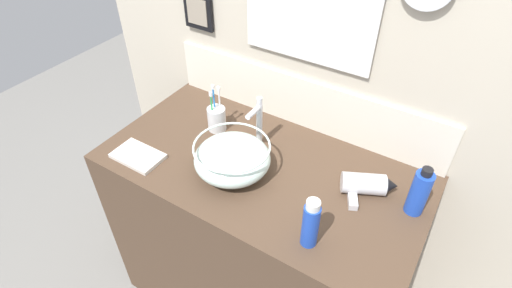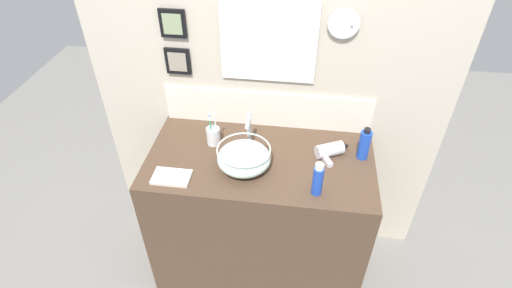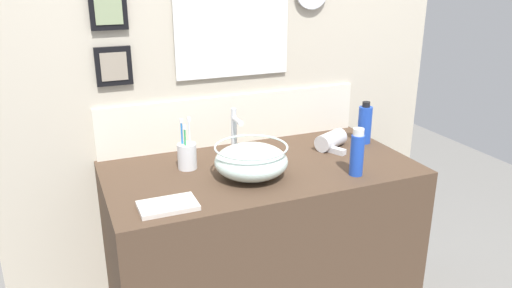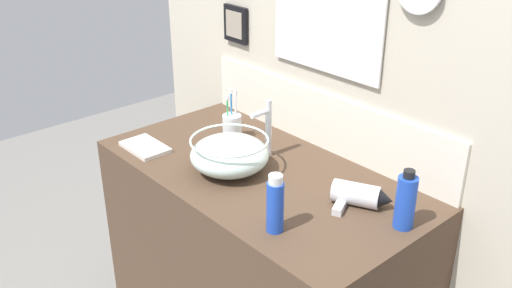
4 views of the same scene
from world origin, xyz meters
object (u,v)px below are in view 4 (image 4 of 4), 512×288
object	(u,v)px
toothbrush_cup	(232,127)
shampoo_bottle	(275,204)
glass_bowl_sink	(230,154)
soap_dispenser	(406,201)
hand_towel	(145,147)
faucet	(267,126)
hair_drier	(360,196)

from	to	relation	value
toothbrush_cup	shampoo_bottle	bearing A→B (deg)	-28.24
glass_bowl_sink	soap_dispenser	bearing A→B (deg)	15.05
glass_bowl_sink	hand_towel	xyz separation A→B (m)	(-0.35, -0.13, -0.06)
soap_dispenser	shampoo_bottle	xyz separation A→B (m)	(-0.24, -0.30, 0.00)
faucet	hand_towel	size ratio (longest dim) A/B	1.15
soap_dispenser	shampoo_bottle	bearing A→B (deg)	-128.46
faucet	shampoo_bottle	distance (m)	0.49
faucet	hand_towel	bearing A→B (deg)	-138.75
toothbrush_cup	hand_towel	size ratio (longest dim) A/B	1.08
glass_bowl_sink	shampoo_bottle	bearing A→B (deg)	-19.70
shampoo_bottle	hand_towel	size ratio (longest dim) A/B	0.97
hair_drier	faucet	bearing A→B (deg)	178.24
toothbrush_cup	hand_towel	xyz separation A→B (m)	(-0.15, -0.31, -0.05)
hair_drier	toothbrush_cup	distance (m)	0.66
faucet	hair_drier	size ratio (longest dim) A/B	1.10
glass_bowl_sink	shampoo_bottle	xyz separation A→B (m)	(0.38, -0.14, 0.02)
soap_dispenser	hand_towel	size ratio (longest dim) A/B	0.99
hair_drier	soap_dispenser	distance (m)	0.17
faucet	soap_dispenser	distance (m)	0.62
glass_bowl_sink	soap_dispenser	distance (m)	0.64
hair_drier	toothbrush_cup	world-z (taller)	toothbrush_cup
faucet	hair_drier	xyz separation A→B (m)	(0.46, -0.01, -0.09)
faucet	shampoo_bottle	size ratio (longest dim) A/B	1.19
hair_drier	shampoo_bottle	xyz separation A→B (m)	(-0.08, -0.30, 0.05)
hair_drier	soap_dispenser	xyz separation A→B (m)	(0.16, 0.00, 0.05)
toothbrush_cup	soap_dispenser	xyz separation A→B (m)	(0.82, -0.01, 0.03)
toothbrush_cup	glass_bowl_sink	bearing A→B (deg)	-41.15
toothbrush_cup	faucet	bearing A→B (deg)	0.11
glass_bowl_sink	faucet	size ratio (longest dim) A/B	1.25
hand_towel	soap_dispenser	bearing A→B (deg)	17.12
toothbrush_cup	shampoo_bottle	xyz separation A→B (m)	(0.58, -0.31, 0.04)
glass_bowl_sink	hair_drier	xyz separation A→B (m)	(0.46, 0.16, -0.03)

